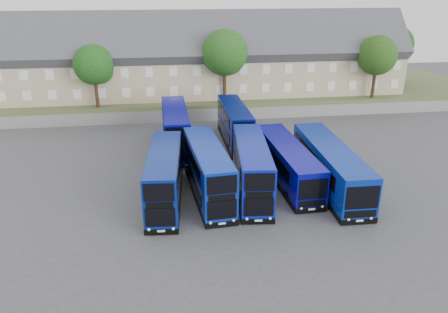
{
  "coord_description": "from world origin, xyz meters",
  "views": [
    {
      "loc": [
        -5.54,
        -29.34,
        16.65
      ],
      "look_at": [
        -0.72,
        6.09,
        2.2
      ],
      "focal_mm": 35.0,
      "sensor_mm": 36.0,
      "label": 1
    }
  ],
  "objects_px": {
    "tree_east": "(378,57)",
    "tree_far": "(395,46)",
    "dd_front_mid": "(208,172)",
    "coach_east_a": "(287,163)",
    "tree_west": "(95,66)",
    "tree_mid": "(226,54)",
    "dd_front_left": "(165,178)"
  },
  "relations": [
    {
      "from": "tree_east",
      "to": "coach_east_a",
      "type": "bearing_deg",
      "value": -130.88
    },
    {
      "from": "dd_front_mid",
      "to": "tree_east",
      "type": "relative_size",
      "value": 1.34
    },
    {
      "from": "tree_west",
      "to": "tree_far",
      "type": "xyz_separation_m",
      "value": [
        42.0,
        7.0,
        0.68
      ]
    },
    {
      "from": "dd_front_mid",
      "to": "tree_west",
      "type": "relative_size",
      "value": 1.43
    },
    {
      "from": "dd_front_mid",
      "to": "tree_east",
      "type": "bearing_deg",
      "value": 36.84
    },
    {
      "from": "dd_front_mid",
      "to": "coach_east_a",
      "type": "height_order",
      "value": "dd_front_mid"
    },
    {
      "from": "tree_west",
      "to": "tree_east",
      "type": "xyz_separation_m",
      "value": [
        36.0,
        0.0,
        0.34
      ]
    },
    {
      "from": "dd_front_left",
      "to": "tree_far",
      "type": "bearing_deg",
      "value": 45.14
    },
    {
      "from": "tree_east",
      "to": "tree_far",
      "type": "xyz_separation_m",
      "value": [
        6.0,
        7.0,
        0.34
      ]
    },
    {
      "from": "dd_front_left",
      "to": "tree_far",
      "type": "xyz_separation_m",
      "value": [
        34.11,
        29.55,
        5.67
      ]
    },
    {
      "from": "dd_front_mid",
      "to": "tree_west",
      "type": "xyz_separation_m",
      "value": [
        -11.39,
        22.0,
        4.94
      ]
    },
    {
      "from": "dd_front_mid",
      "to": "tree_mid",
      "type": "xyz_separation_m",
      "value": [
        4.61,
        22.5,
        5.96
      ]
    },
    {
      "from": "dd_front_left",
      "to": "tree_west",
      "type": "distance_m",
      "value": 24.41
    },
    {
      "from": "tree_mid",
      "to": "tree_far",
      "type": "distance_m",
      "value": 26.8
    },
    {
      "from": "dd_front_left",
      "to": "tree_mid",
      "type": "relative_size",
      "value": 1.17
    },
    {
      "from": "dd_front_left",
      "to": "tree_mid",
      "type": "distance_m",
      "value": 25.17
    },
    {
      "from": "dd_front_mid",
      "to": "coach_east_a",
      "type": "relative_size",
      "value": 0.88
    },
    {
      "from": "dd_front_left",
      "to": "tree_east",
      "type": "xyz_separation_m",
      "value": [
        28.11,
        22.55,
        5.33
      ]
    },
    {
      "from": "dd_front_left",
      "to": "tree_east",
      "type": "relative_size",
      "value": 1.31
    },
    {
      "from": "dd_front_left",
      "to": "dd_front_mid",
      "type": "xyz_separation_m",
      "value": [
        3.51,
        0.55,
        0.05
      ]
    },
    {
      "from": "tree_far",
      "to": "tree_east",
      "type": "bearing_deg",
      "value": -130.6
    },
    {
      "from": "tree_west",
      "to": "tree_mid",
      "type": "bearing_deg",
      "value": 1.79
    },
    {
      "from": "coach_east_a",
      "to": "tree_far",
      "type": "bearing_deg",
      "value": 46.42
    },
    {
      "from": "tree_west",
      "to": "tree_mid",
      "type": "distance_m",
      "value": 16.04
    },
    {
      "from": "tree_east",
      "to": "dd_front_mid",
      "type": "bearing_deg",
      "value": -138.2
    },
    {
      "from": "coach_east_a",
      "to": "tree_far",
      "type": "distance_m",
      "value": 36.25
    },
    {
      "from": "dd_front_left",
      "to": "tree_far",
      "type": "distance_m",
      "value": 45.49
    },
    {
      "from": "dd_front_mid",
      "to": "tree_mid",
      "type": "height_order",
      "value": "tree_mid"
    },
    {
      "from": "coach_east_a",
      "to": "tree_east",
      "type": "bearing_deg",
      "value": 46.35
    },
    {
      "from": "dd_front_left",
      "to": "tree_west",
      "type": "height_order",
      "value": "tree_west"
    },
    {
      "from": "tree_far",
      "to": "dd_front_left",
      "type": "bearing_deg",
      "value": -139.1
    },
    {
      "from": "dd_front_left",
      "to": "dd_front_mid",
      "type": "distance_m",
      "value": 3.55
    }
  ]
}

